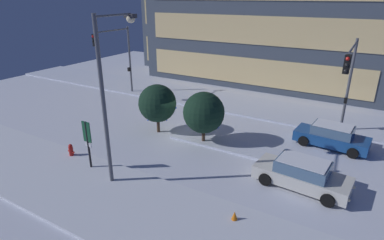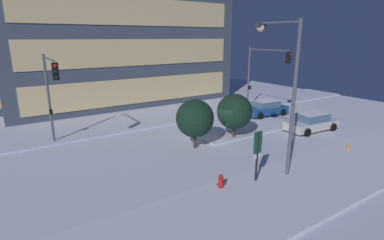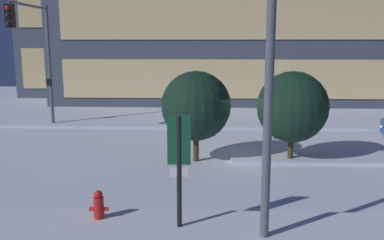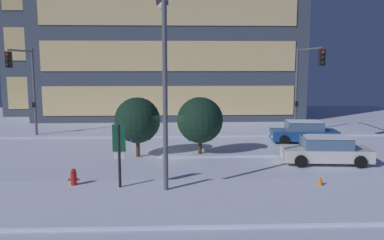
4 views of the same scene
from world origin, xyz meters
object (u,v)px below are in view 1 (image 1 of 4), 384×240
(traffic_light_corner_far_left, at_px, (117,51))
(decorated_tree_median, at_px, (204,113))
(street_lamp_arched, at_px, (111,78))
(parking_info_sign, at_px, (88,140))
(fire_hydrant, at_px, (71,151))
(construction_cone, at_px, (234,217))
(traffic_light_corner_far_right, at_px, (349,76))
(car_far, at_px, (332,136))
(decorated_tree_left_of_median, at_px, (157,103))
(car_near, at_px, (302,174))

(traffic_light_corner_far_left, distance_m, decorated_tree_median, 12.94)
(street_lamp_arched, bearing_deg, parking_info_sign, 94.52)
(fire_hydrant, xyz_separation_m, construction_cone, (10.83, -0.46, -0.15))
(traffic_light_corner_far_right, xyz_separation_m, street_lamp_arched, (-9.54, -10.56, 0.90))
(car_far, distance_m, construction_cone, 10.26)
(street_lamp_arched, distance_m, decorated_tree_median, 7.06)
(decorated_tree_left_of_median, bearing_deg, street_lamp_arched, -73.51)
(decorated_tree_median, bearing_deg, car_near, -16.67)
(car_far, xyz_separation_m, parking_info_sign, (-11.22, -9.88, 1.12))
(traffic_light_corner_far_left, bearing_deg, car_far, 86.19)
(parking_info_sign, bearing_deg, fire_hydrant, 79.09)
(decorated_tree_left_of_median, bearing_deg, decorated_tree_median, 0.82)
(traffic_light_corner_far_left, bearing_deg, decorated_tree_median, 67.20)
(car_far, bearing_deg, parking_info_sign, 46.43)
(street_lamp_arched, relative_size, decorated_tree_left_of_median, 2.43)
(decorated_tree_median, relative_size, construction_cone, 6.33)
(car_near, distance_m, car_far, 5.72)
(car_near, relative_size, traffic_light_corner_far_right, 0.74)
(parking_info_sign, relative_size, decorated_tree_median, 0.83)
(car_near, xyz_separation_m, street_lamp_arched, (-8.65, -3.92, 4.72))
(decorated_tree_left_of_median, bearing_deg, car_far, 18.64)
(traffic_light_corner_far_right, relative_size, traffic_light_corner_far_left, 1.02)
(traffic_light_corner_far_left, height_order, construction_cone, traffic_light_corner_far_left)
(car_near, height_order, construction_cone, car_near)
(traffic_light_corner_far_right, relative_size, street_lamp_arched, 0.78)
(car_near, relative_size, car_far, 1.05)
(fire_hydrant, relative_size, decorated_tree_median, 0.25)
(car_near, height_order, street_lamp_arched, street_lamp_arched)
(decorated_tree_left_of_median, height_order, construction_cone, decorated_tree_left_of_median)
(car_near, xyz_separation_m, decorated_tree_median, (-6.76, 2.02, 1.42))
(traffic_light_corner_far_left, xyz_separation_m, fire_hydrant, (5.83, -10.76, -3.98))
(fire_hydrant, bearing_deg, car_far, 35.51)
(decorated_tree_median, distance_m, decorated_tree_left_of_median, 3.64)
(traffic_light_corner_far_right, height_order, construction_cone, traffic_light_corner_far_right)
(street_lamp_arched, bearing_deg, traffic_light_corner_far_left, 38.70)
(car_near, xyz_separation_m, traffic_light_corner_far_right, (0.89, 6.64, 3.82))
(traffic_light_corner_far_left, relative_size, construction_cone, 11.71)
(traffic_light_corner_far_right, distance_m, parking_info_sign, 16.02)
(traffic_light_corner_far_right, xyz_separation_m, decorated_tree_median, (-7.65, -4.62, -2.40))
(car_far, height_order, decorated_tree_left_of_median, decorated_tree_left_of_median)
(parking_info_sign, bearing_deg, traffic_light_corner_far_left, 35.09)
(car_far, xyz_separation_m, traffic_light_corner_far_right, (0.27, 0.95, 3.82))
(fire_hydrant, xyz_separation_m, decorated_tree_median, (5.92, 5.82, 1.71))
(car_near, xyz_separation_m, traffic_light_corner_far_left, (-18.51, 6.96, 3.69))
(traffic_light_corner_far_left, distance_m, construction_cone, 20.51)
(traffic_light_corner_far_left, distance_m, street_lamp_arched, 14.71)
(traffic_light_corner_far_right, height_order, traffic_light_corner_far_left, traffic_light_corner_far_right)
(car_far, xyz_separation_m, construction_cone, (-2.47, -9.95, -0.44))
(car_near, bearing_deg, decorated_tree_left_of_median, 174.22)
(car_far, distance_m, street_lamp_arched, 14.17)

